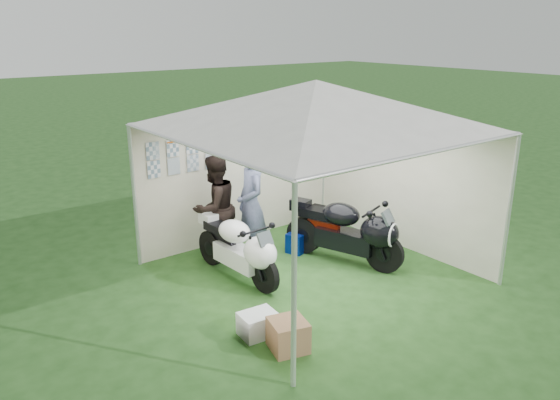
{
  "coord_description": "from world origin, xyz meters",
  "views": [
    {
      "loc": [
        -5.17,
        -5.9,
        3.71
      ],
      "look_at": [
        -0.37,
        0.35,
        1.2
      ],
      "focal_mm": 35.0,
      "sensor_mm": 36.0,
      "label": 1
    }
  ],
  "objects_px": {
    "motorcycle_black": "(350,230)",
    "person_dark_jacket": "(215,208)",
    "person_blue_jacket": "(251,205)",
    "equipment_box": "(317,219)",
    "crate_1": "(288,335)",
    "paddock_stand": "(299,241)",
    "canopy_tent": "(314,110)",
    "motorcycle_white": "(241,248)",
    "crate_0": "(258,324)"
  },
  "relations": [
    {
      "from": "motorcycle_black",
      "to": "person_dark_jacket",
      "type": "distance_m",
      "value": 2.23
    },
    {
      "from": "person_blue_jacket",
      "to": "equipment_box",
      "type": "xyz_separation_m",
      "value": [
        1.79,
        0.42,
        -0.75
      ]
    },
    {
      "from": "person_dark_jacket",
      "to": "person_blue_jacket",
      "type": "height_order",
      "value": "person_blue_jacket"
    },
    {
      "from": "motorcycle_black",
      "to": "crate_1",
      "type": "distance_m",
      "value": 2.74
    },
    {
      "from": "paddock_stand",
      "to": "crate_1",
      "type": "relative_size",
      "value": 1.08
    },
    {
      "from": "canopy_tent",
      "to": "crate_1",
      "type": "relative_size",
      "value": 13.36
    },
    {
      "from": "person_dark_jacket",
      "to": "equipment_box",
      "type": "relative_size",
      "value": 3.87
    },
    {
      "from": "equipment_box",
      "to": "crate_1",
      "type": "bearing_deg",
      "value": -136.01
    },
    {
      "from": "person_blue_jacket",
      "to": "paddock_stand",
      "type": "bearing_deg",
      "value": 96.55
    },
    {
      "from": "motorcycle_black",
      "to": "equipment_box",
      "type": "height_order",
      "value": "motorcycle_black"
    },
    {
      "from": "person_dark_jacket",
      "to": "crate_1",
      "type": "bearing_deg",
      "value": 63.9
    },
    {
      "from": "motorcycle_black",
      "to": "crate_1",
      "type": "xyz_separation_m",
      "value": [
        -2.35,
        -1.37,
        -0.39
      ]
    },
    {
      "from": "paddock_stand",
      "to": "person_blue_jacket",
      "type": "height_order",
      "value": "person_blue_jacket"
    },
    {
      "from": "canopy_tent",
      "to": "paddock_stand",
      "type": "height_order",
      "value": "canopy_tent"
    },
    {
      "from": "canopy_tent",
      "to": "motorcycle_white",
      "type": "relative_size",
      "value": 2.95
    },
    {
      "from": "equipment_box",
      "to": "crate_0",
      "type": "bearing_deg",
      "value": -142.26
    },
    {
      "from": "crate_0",
      "to": "person_blue_jacket",
      "type": "bearing_deg",
      "value": 57.25
    },
    {
      "from": "canopy_tent",
      "to": "crate_1",
      "type": "height_order",
      "value": "canopy_tent"
    },
    {
      "from": "canopy_tent",
      "to": "person_blue_jacket",
      "type": "relative_size",
      "value": 2.89
    },
    {
      "from": "person_blue_jacket",
      "to": "equipment_box",
      "type": "bearing_deg",
      "value": 118.23
    },
    {
      "from": "person_blue_jacket",
      "to": "crate_0",
      "type": "bearing_deg",
      "value": -17.65
    },
    {
      "from": "canopy_tent",
      "to": "crate_1",
      "type": "xyz_separation_m",
      "value": [
        -1.61,
        -1.45,
        -2.39
      ]
    },
    {
      "from": "motorcycle_white",
      "to": "paddock_stand",
      "type": "relative_size",
      "value": 4.18
    },
    {
      "from": "canopy_tent",
      "to": "person_dark_jacket",
      "type": "bearing_deg",
      "value": 120.5
    },
    {
      "from": "canopy_tent",
      "to": "person_dark_jacket",
      "type": "xyz_separation_m",
      "value": [
        -0.85,
        1.45,
        -1.7
      ]
    },
    {
      "from": "motorcycle_white",
      "to": "equipment_box",
      "type": "height_order",
      "value": "motorcycle_white"
    },
    {
      "from": "canopy_tent",
      "to": "crate_1",
      "type": "bearing_deg",
      "value": -138.0
    },
    {
      "from": "motorcycle_white",
      "to": "canopy_tent",
      "type": "bearing_deg",
      "value": -29.79
    },
    {
      "from": "canopy_tent",
      "to": "motorcycle_white",
      "type": "bearing_deg",
      "value": 153.67
    },
    {
      "from": "motorcycle_white",
      "to": "crate_0",
      "type": "relative_size",
      "value": 4.25
    },
    {
      "from": "canopy_tent",
      "to": "person_dark_jacket",
      "type": "height_order",
      "value": "canopy_tent"
    },
    {
      "from": "paddock_stand",
      "to": "crate_1",
      "type": "xyz_separation_m",
      "value": [
        -2.04,
        -2.27,
        0.02
      ]
    },
    {
      "from": "person_dark_jacket",
      "to": "motorcycle_black",
      "type": "bearing_deg",
      "value": 124.69
    },
    {
      "from": "canopy_tent",
      "to": "person_dark_jacket",
      "type": "relative_size",
      "value": 3.21
    },
    {
      "from": "person_blue_jacket",
      "to": "crate_0",
      "type": "distance_m",
      "value": 2.43
    },
    {
      "from": "person_dark_jacket",
      "to": "crate_0",
      "type": "distance_m",
      "value": 2.66
    },
    {
      "from": "paddock_stand",
      "to": "equipment_box",
      "type": "xyz_separation_m",
      "value": [
        0.88,
        0.55,
        0.06
      ]
    },
    {
      "from": "motorcycle_white",
      "to": "person_dark_jacket",
      "type": "distance_m",
      "value": 1.03
    },
    {
      "from": "person_dark_jacket",
      "to": "motorcycle_white",
      "type": "bearing_deg",
      "value": 70.15
    },
    {
      "from": "canopy_tent",
      "to": "paddock_stand",
      "type": "bearing_deg",
      "value": 62.34
    },
    {
      "from": "motorcycle_white",
      "to": "motorcycle_black",
      "type": "height_order",
      "value": "motorcycle_black"
    },
    {
      "from": "motorcycle_white",
      "to": "paddock_stand",
      "type": "height_order",
      "value": "motorcycle_white"
    },
    {
      "from": "equipment_box",
      "to": "person_dark_jacket",
      "type": "bearing_deg",
      "value": 178.03
    },
    {
      "from": "paddock_stand",
      "to": "person_dark_jacket",
      "type": "xyz_separation_m",
      "value": [
        -1.28,
        0.63,
        0.71
      ]
    },
    {
      "from": "motorcycle_white",
      "to": "equipment_box",
      "type": "xyz_separation_m",
      "value": [
        2.31,
        0.88,
        -0.3
      ]
    },
    {
      "from": "motorcycle_black",
      "to": "crate_0",
      "type": "distance_m",
      "value": 2.64
    },
    {
      "from": "person_dark_jacket",
      "to": "crate_0",
      "type": "bearing_deg",
      "value": 58.99
    },
    {
      "from": "person_blue_jacket",
      "to": "motorcycle_black",
      "type": "bearing_deg",
      "value": 64.53
    },
    {
      "from": "equipment_box",
      "to": "crate_0",
      "type": "xyz_separation_m",
      "value": [
        -3.02,
        -2.34,
        -0.08
      ]
    },
    {
      "from": "canopy_tent",
      "to": "equipment_box",
      "type": "bearing_deg",
      "value": 46.25
    }
  ]
}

